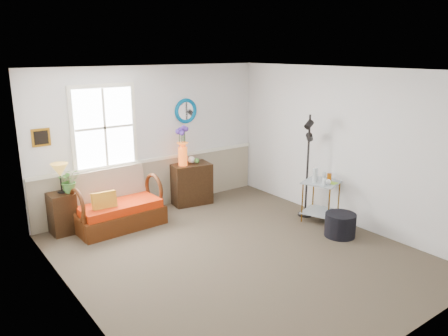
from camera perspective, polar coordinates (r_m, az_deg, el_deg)
floor at (r=6.43m, az=1.76°, el=-11.19°), size 4.50×5.00×0.01m
ceiling at (r=5.77m, az=1.97°, el=12.64°), size 4.50×5.00×0.01m
walls at (r=5.97m, az=1.86°, el=0.07°), size 4.51×5.01×2.60m
wainscot at (r=8.22m, az=-8.99°, el=-2.04°), size 4.46×0.02×0.90m
chair_rail at (r=8.08m, az=-9.09°, el=1.13°), size 4.46×0.04×0.06m
window at (r=7.58m, az=-15.35°, el=5.11°), size 1.14×0.06×1.44m
picture at (r=7.30m, az=-22.81°, el=3.70°), size 0.28×0.03×0.28m
mirror at (r=8.27m, az=-5.04°, el=7.44°), size 0.47×0.07×0.47m
loveseat at (r=7.42m, az=-13.73°, el=-4.09°), size 1.44×0.85×0.92m
throw_pillow at (r=7.19m, az=-15.33°, el=-4.54°), size 0.39×0.12×0.39m
lamp_stand at (r=7.46m, az=-20.36°, el=-5.57°), size 0.39×0.39×0.67m
table_lamp at (r=7.27m, az=-20.57°, el=-1.31°), size 0.34×0.34×0.49m
potted_plant at (r=7.32m, az=-19.52°, el=-1.87°), size 0.42×0.45×0.30m
cabinet at (r=8.36m, az=-4.33°, el=-2.03°), size 0.79×0.58×0.78m
flower_vase at (r=8.07m, az=-5.44°, el=2.84°), size 0.26×0.26×0.72m
side_table at (r=7.67m, az=12.51°, el=-4.24°), size 0.71×0.71×0.70m
tabletop_items at (r=7.50m, az=12.89°, el=-0.93°), size 0.46×0.46×0.24m
floor_lamp at (r=7.70m, az=10.85°, el=0.20°), size 0.29×0.29×1.80m
ottoman at (r=7.18m, az=14.93°, el=-7.19°), size 0.49×0.49×0.37m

